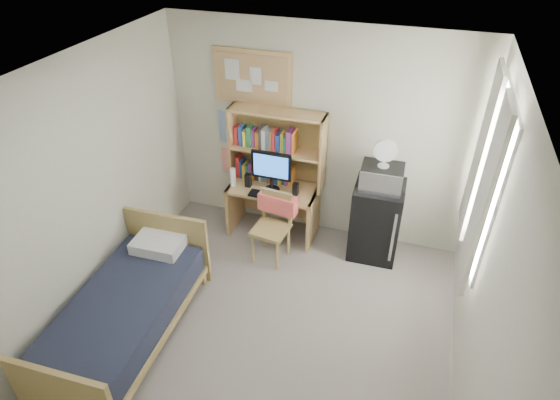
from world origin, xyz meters
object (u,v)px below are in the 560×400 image
(desk, at_px, (273,210))
(microwave, at_px, (382,177))
(mini_fridge, at_px, (376,220))
(bed, at_px, (126,316))
(monitor, at_px, (271,172))
(speaker_left, at_px, (248,180))
(desk_fan, at_px, (385,154))
(desk_chair, at_px, (271,229))
(speaker_right, at_px, (295,189))
(bulletin_board, at_px, (252,78))

(desk, distance_m, microwave, 1.47)
(mini_fridge, bearing_deg, microwave, -90.00)
(bed, height_order, monitor, monitor)
(bed, relative_size, speaker_left, 10.72)
(mini_fridge, height_order, desk_fan, desk_fan)
(desk, relative_size, desk_fan, 3.49)
(desk_fan, bearing_deg, microwave, 0.00)
(mini_fridge, height_order, monitor, monitor)
(desk_chair, xyz_separation_m, monitor, (-0.13, 0.43, 0.50))
(microwave, xyz_separation_m, desk_fan, (0.00, 0.00, 0.29))
(desk_chair, xyz_separation_m, bed, (-0.97, -1.53, -0.18))
(desk_chair, distance_m, speaker_right, 0.56)
(monitor, bearing_deg, mini_fridge, 3.13)
(speaker_right, distance_m, microwave, 1.02)
(bulletin_board, relative_size, desk_chair, 1.10)
(bulletin_board, bearing_deg, speaker_left, -84.22)
(microwave, bearing_deg, speaker_right, -179.03)
(mini_fridge, xyz_separation_m, microwave, (0.00, -0.02, 0.60))
(microwave, relative_size, desk_fan, 1.47)
(speaker_left, relative_size, desk_fan, 0.55)
(desk, xyz_separation_m, monitor, (-0.00, -0.06, 0.60))
(desk, distance_m, desk_fan, 1.63)
(monitor, distance_m, microwave, 1.28)
(desk_chair, relative_size, bed, 0.47)
(desk_chair, distance_m, speaker_left, 0.69)
(desk_fan, bearing_deg, mini_fridge, 90.00)
(mini_fridge, distance_m, monitor, 1.35)
(bulletin_board, distance_m, speaker_right, 1.37)
(bulletin_board, distance_m, desk, 1.64)
(bulletin_board, distance_m, mini_fridge, 2.18)
(desk_chair, relative_size, monitor, 1.66)
(mini_fridge, distance_m, microwave, 0.60)
(mini_fridge, xyz_separation_m, bed, (-2.10, -2.03, -0.22))
(speaker_left, height_order, desk_fan, desk_fan)
(desk_chair, bearing_deg, speaker_left, 141.80)
(bulletin_board, relative_size, monitor, 1.82)
(desk, relative_size, speaker_left, 6.31)
(desk_chair, bearing_deg, desk, 111.77)
(desk, xyz_separation_m, microwave, (1.27, -0.02, 0.74))
(desk_chair, distance_m, desk_fan, 1.55)
(desk_chair, xyz_separation_m, microwave, (1.14, 0.47, 0.65))
(monitor, bearing_deg, microwave, 2.23)
(bed, distance_m, microwave, 3.02)
(desk, relative_size, monitor, 2.09)
(speaker_right, height_order, desk_fan, desk_fan)
(bulletin_board, xyz_separation_m, bed, (-0.50, -2.31, -1.67))
(desk, height_order, microwave, microwave)
(monitor, relative_size, speaker_right, 3.35)
(bed, relative_size, microwave, 4.03)
(bed, bearing_deg, bulletin_board, 75.84)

